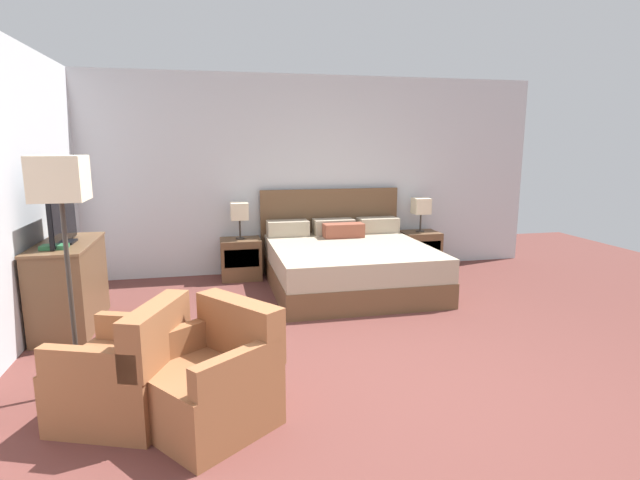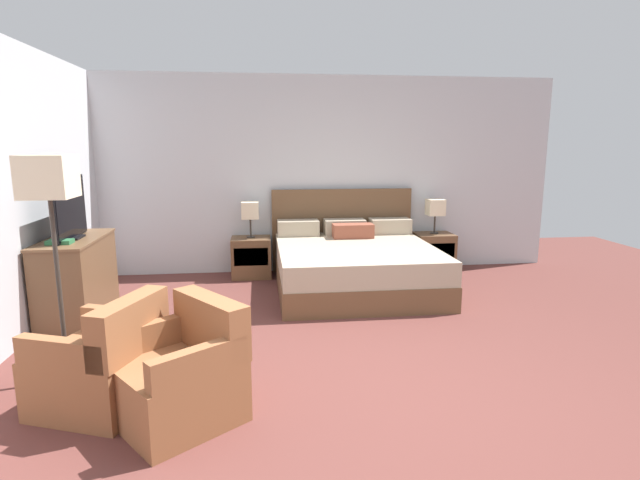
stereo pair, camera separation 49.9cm
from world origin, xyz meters
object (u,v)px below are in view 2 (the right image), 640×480
Objects in this scene: nightstand_left at (251,257)px; armchair_companion at (182,376)px; dresser at (77,277)px; nightstand_right at (433,252)px; table_lamp_right at (435,208)px; table_lamp_left at (250,211)px; floor_lamp at (49,193)px; bed at (354,264)px; tv at (70,209)px; book_red_cover at (60,242)px; armchair_by_window at (103,365)px.

armchair_companion is at bearing -96.53° from nightstand_left.
nightstand_right is at bearing 18.65° from dresser.
nightstand_left is at bearing -179.97° from table_lamp_right.
nightstand_left is at bearing 39.77° from dresser.
table_lamp_left reaches higher than nightstand_right.
table_lamp_left reaches higher than armchair_companion.
floor_lamp is (-0.94, 0.64, 1.12)m from armchair_companion.
bed is 1.55m from table_lamp_left.
tv is 0.46× the size of floor_lamp.
nightstand_left is 2.58m from table_lamp_right.
armchair_companion is (1.31, -2.05, -0.14)m from dresser.
floor_lamp is at bearing -74.87° from tv.
dresser is 1.17× the size of armchair_companion.
book_red_cover is at bearing -157.90° from table_lamp_right.
table_lamp_right is (2.50, 0.00, 0.00)m from table_lamp_left.
armchair_companion is (-1.65, -2.76, -0.02)m from bed.
table_lamp_right is 0.42× the size of dresser.
nightstand_right is 4.53m from tv.
nightstand_left is 0.47× the size of dresser.
bed is 3.19m from book_red_cover.
nightstand_right is at bearing 0.00° from nightstand_left.
tv is at bearing -160.99° from nightstand_right.
dresser is at bearing 122.64° from armchair_companion.
tv is 3.55× the size of book_red_cover.
dresser is at bearing 112.85° from armchair_by_window.
table_lamp_left is (-2.50, 0.00, 0.62)m from nightstand_right.
table_lamp_right is at bearing 19.02° from tv.
tv is at bearing 122.95° from armchair_companion.
bed is 3.52m from floor_lamp.
book_red_cover is (-2.97, -1.01, 0.54)m from bed.
nightstand_left is 2.50m from nightstand_right.
table_lamp_left reaches higher than dresser.
bed is at bearing 49.14° from armchair_by_window.
floor_lamp reaches higher than armchair_companion.
table_lamp_left is 3.17m from floor_lamp.
table_lamp_left is at bearing 44.87° from book_red_cover.
table_lamp_right reaches higher than nightstand_right.
tv is at bearing 113.09° from armchair_by_window.
book_red_cover is 0.24× the size of armchair_by_window.
tv is 2.55m from armchair_companion.
armchair_companion is (1.33, -1.75, -0.56)m from book_red_cover.
armchair_by_window is (0.76, -1.79, -0.84)m from tv.
floor_lamp is (-3.83, -2.83, 0.52)m from table_lamp_right.
table_lamp_left is at bearing 40.39° from tv.
bed is 3.22m from armchair_companion.
table_lamp_left reaches higher than book_red_cover.
book_red_cover is (-0.02, -0.29, 0.42)m from dresser.
floor_lamp is (-3.83, -2.83, 1.14)m from nightstand_right.
table_lamp_right is at bearing 36.41° from floor_lamp.
armchair_companion is at bearing -129.89° from table_lamp_right.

